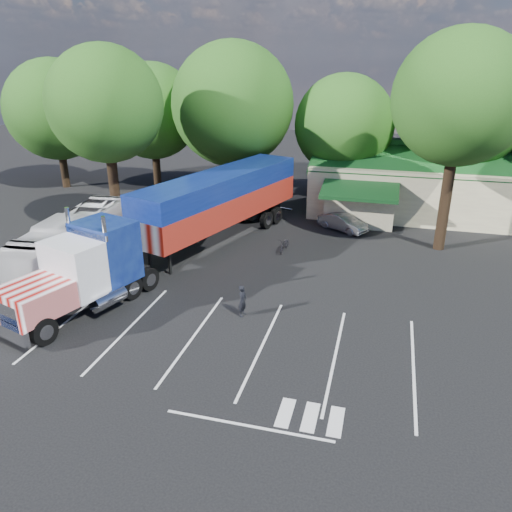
% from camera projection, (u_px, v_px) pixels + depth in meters
% --- Properties ---
extents(ground, '(120.00, 120.00, 0.00)m').
position_uv_depth(ground, '(233.00, 282.00, 28.01)').
color(ground, black).
rests_on(ground, ground).
extents(event_hall, '(24.20, 14.12, 5.55)m').
position_uv_depth(event_hall, '(464.00, 184.00, 39.81)').
color(event_hall, beige).
rests_on(event_hall, ground).
extents(tree_row_a, '(9.00, 9.00, 11.68)m').
position_uv_depth(tree_row_a, '(56.00, 110.00, 45.34)').
color(tree_row_a, black).
rests_on(tree_row_a, ground).
extents(tree_row_b, '(8.40, 8.40, 11.35)m').
position_uv_depth(tree_row_b, '(152.00, 111.00, 44.36)').
color(tree_row_b, black).
rests_on(tree_row_b, ground).
extents(tree_row_c, '(10.00, 10.00, 13.05)m').
position_uv_depth(tree_row_c, '(233.00, 105.00, 40.67)').
color(tree_row_c, black).
rests_on(tree_row_c, ground).
extents(tree_row_d, '(8.00, 8.00, 10.60)m').
position_uv_depth(tree_row_d, '(344.00, 125.00, 40.22)').
color(tree_row_d, black).
rests_on(tree_row_d, ground).
extents(tree_row_e, '(9.60, 9.60, 12.90)m').
position_uv_depth(tree_row_e, '(465.00, 108.00, 37.94)').
color(tree_row_e, black).
rests_on(tree_row_e, ground).
extents(tree_near_left, '(7.60, 7.60, 12.65)m').
position_uv_depth(tree_near_left, '(105.00, 105.00, 32.57)').
color(tree_near_left, black).
rests_on(tree_near_left, ground).
extents(tree_near_right, '(8.00, 8.00, 13.50)m').
position_uv_depth(tree_near_right, '(460.00, 99.00, 29.28)').
color(tree_near_right, black).
rests_on(tree_near_right, ground).
extents(semi_truck, '(9.80, 23.13, 4.90)m').
position_uv_depth(semi_truck, '(191.00, 213.00, 30.79)').
color(semi_truck, black).
rests_on(semi_truck, ground).
extents(woman, '(0.44, 0.62, 1.61)m').
position_uv_depth(woman, '(243.00, 301.00, 24.17)').
color(woman, black).
rests_on(woman, ground).
extents(bicycle, '(0.72, 1.78, 0.92)m').
position_uv_depth(bicycle, '(285.00, 244.00, 32.24)').
color(bicycle, black).
rests_on(bicycle, ground).
extents(tour_bus, '(3.45, 11.08, 3.04)m').
position_uv_depth(tour_bus, '(75.00, 239.00, 30.13)').
color(tour_bus, silver).
rests_on(tour_bus, ground).
extents(silver_sedan, '(3.85, 2.97, 1.22)m').
position_uv_depth(silver_sedan, '(343.00, 222.00, 35.97)').
color(silver_sedan, '#929499').
rests_on(silver_sedan, ground).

